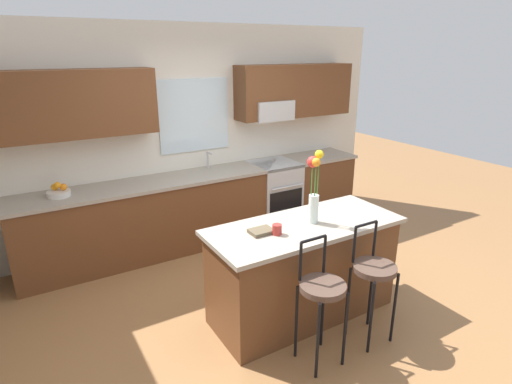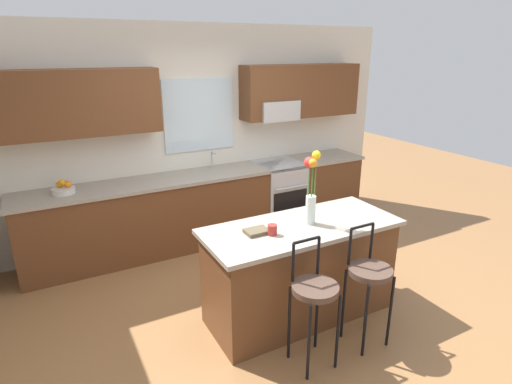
# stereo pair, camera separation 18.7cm
# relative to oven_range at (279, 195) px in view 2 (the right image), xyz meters

# --- Properties ---
(ground_plane) EXTENTS (14.00, 14.00, 0.00)m
(ground_plane) POSITION_rel_oven_range_xyz_m (-1.02, -1.68, -0.46)
(ground_plane) COLOR olive
(back_wall_assembly) EXTENTS (5.60, 0.50, 2.70)m
(back_wall_assembly) POSITION_rel_oven_range_xyz_m (-1.00, 0.31, 1.05)
(back_wall_assembly) COLOR silver
(back_wall_assembly) RESTS_ON ground
(counter_run) EXTENTS (4.56, 0.64, 0.92)m
(counter_run) POSITION_rel_oven_range_xyz_m (-1.01, 0.02, 0.01)
(counter_run) COLOR brown
(counter_run) RESTS_ON ground
(sink_faucet) EXTENTS (0.02, 0.13, 0.23)m
(sink_faucet) POSITION_rel_oven_range_xyz_m (-0.91, 0.17, 0.60)
(sink_faucet) COLOR #B7BABC
(sink_faucet) RESTS_ON counter_run
(oven_range) EXTENTS (0.60, 0.64, 0.92)m
(oven_range) POSITION_rel_oven_range_xyz_m (0.00, 0.00, 0.00)
(oven_range) COLOR #B7BABC
(oven_range) RESTS_ON ground
(kitchen_island) EXTENTS (1.79, 0.75, 0.92)m
(kitchen_island) POSITION_rel_oven_range_xyz_m (-0.92, -1.90, 0.00)
(kitchen_island) COLOR brown
(kitchen_island) RESTS_ON ground
(bar_stool_near) EXTENTS (0.36, 0.36, 1.04)m
(bar_stool_near) POSITION_rel_oven_range_xyz_m (-1.20, -2.49, 0.18)
(bar_stool_near) COLOR black
(bar_stool_near) RESTS_ON ground
(bar_stool_middle) EXTENTS (0.36, 0.36, 1.04)m
(bar_stool_middle) POSITION_rel_oven_range_xyz_m (-0.65, -2.49, 0.18)
(bar_stool_middle) COLOR black
(bar_stool_middle) RESTS_ON ground
(flower_vase) EXTENTS (0.14, 0.13, 0.66)m
(flower_vase) POSITION_rel_oven_range_xyz_m (-0.84, -1.90, 0.80)
(flower_vase) COLOR silver
(flower_vase) RESTS_ON kitchen_island
(mug_ceramic) EXTENTS (0.08, 0.08, 0.09)m
(mug_ceramic) POSITION_rel_oven_range_xyz_m (-1.26, -1.95, 0.51)
(mug_ceramic) COLOR #A52D28
(mug_ceramic) RESTS_ON kitchen_island
(cookbook) EXTENTS (0.20, 0.15, 0.03)m
(cookbook) POSITION_rel_oven_range_xyz_m (-1.36, -1.86, 0.48)
(cookbook) COLOR brown
(cookbook) RESTS_ON kitchen_island
(fruit_bowl_oranges) EXTENTS (0.24, 0.24, 0.16)m
(fruit_bowl_oranges) POSITION_rel_oven_range_xyz_m (-2.71, 0.03, 0.51)
(fruit_bowl_oranges) COLOR silver
(fruit_bowl_oranges) RESTS_ON counter_run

